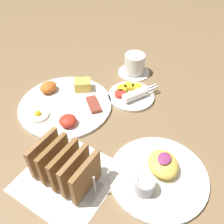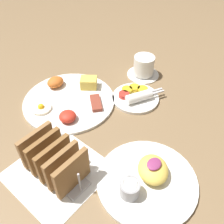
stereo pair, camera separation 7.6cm
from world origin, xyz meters
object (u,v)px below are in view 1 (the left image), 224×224
(plate_breakfast, at_px, (65,103))
(plate_condiments, at_px, (131,94))
(toast_rack, at_px, (65,166))
(coffee_cup, at_px, (134,65))
(plate_foreground, at_px, (158,174))

(plate_breakfast, xyz_separation_m, plate_condiments, (0.15, -0.16, 0.00))
(toast_rack, height_order, coffee_cup, toast_rack)
(plate_breakfast, xyz_separation_m, coffee_cup, (0.29, -0.10, 0.03))
(plate_foreground, height_order, coffee_cup, coffee_cup)
(plate_foreground, bearing_deg, plate_breakfast, 77.14)
(plate_foreground, xyz_separation_m, toast_rack, (-0.12, 0.19, 0.04))
(toast_rack, bearing_deg, plate_condiments, 2.77)
(plate_condiments, xyz_separation_m, plate_foreground, (-0.24, -0.21, 0.00))
(toast_rack, bearing_deg, plate_breakfast, 40.89)
(plate_breakfast, bearing_deg, coffee_cup, -19.42)
(plate_condiments, bearing_deg, toast_rack, -177.23)
(toast_rack, distance_m, coffee_cup, 0.50)
(plate_foreground, relative_size, coffee_cup, 2.08)
(plate_breakfast, bearing_deg, plate_foreground, -102.86)
(coffee_cup, bearing_deg, plate_condiments, -154.99)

